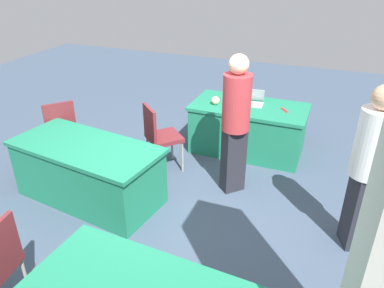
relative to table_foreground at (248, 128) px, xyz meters
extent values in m
plane|color=#3D4C60|center=(0.41, 1.90, -0.38)|extent=(14.40, 14.40, 0.00)
cube|color=#1E7A56|center=(0.00, 0.00, 0.35)|extent=(1.73, 0.92, 0.05)
cube|color=#1E7A56|center=(0.00, 0.00, -0.03)|extent=(1.66, 0.88, 0.70)
cube|color=#1E7A56|center=(1.53, 1.97, 0.35)|extent=(1.95, 1.11, 0.05)
cube|color=#1E7A56|center=(1.53, 1.97, -0.03)|extent=(1.87, 1.06, 0.70)
cylinder|color=#9E9993|center=(0.97, 0.70, -0.15)|extent=(0.03, 0.03, 0.47)
cylinder|color=#9E9993|center=(0.70, 0.96, -0.15)|extent=(0.03, 0.03, 0.47)
cylinder|color=#9E9993|center=(1.24, 0.97, -0.15)|extent=(0.03, 0.03, 0.47)
cylinder|color=#9E9993|center=(0.96, 1.23, -0.15)|extent=(0.03, 0.03, 0.47)
cube|color=maroon|center=(0.97, 0.97, 0.12)|extent=(0.62, 0.62, 0.06)
cube|color=maroon|center=(1.10, 1.11, 0.37)|extent=(0.33, 0.32, 0.45)
cylinder|color=#9E9993|center=(2.78, 1.29, -0.15)|extent=(0.03, 0.03, 0.45)
cylinder|color=#9E9993|center=(2.54, 1.00, -0.15)|extent=(0.03, 0.03, 0.45)
cylinder|color=#9E9993|center=(2.49, 1.54, -0.15)|extent=(0.03, 0.03, 0.45)
cylinder|color=#9E9993|center=(2.25, 1.24, -0.15)|extent=(0.03, 0.03, 0.45)
cube|color=maroon|center=(2.52, 1.27, 0.10)|extent=(0.62, 0.62, 0.06)
cube|color=maroon|center=(2.36, 1.40, 0.36)|extent=(0.30, 0.35, 0.45)
cylinder|color=#9E9993|center=(1.17, 3.47, -0.16)|extent=(0.03, 0.03, 0.44)
cube|color=#26262D|center=(-0.08, 1.13, 0.06)|extent=(0.32, 0.33, 0.87)
cylinder|color=#B23338|center=(-0.08, 1.13, 0.84)|extent=(0.48, 0.48, 0.69)
sphere|color=beige|center=(-0.08, 1.13, 1.30)|extent=(0.24, 0.24, 0.24)
cube|color=#26262D|center=(-1.55, 1.67, 0.05)|extent=(0.26, 0.32, 0.86)
cylinder|color=white|center=(-1.55, 1.67, 0.83)|extent=(0.43, 0.43, 0.68)
cube|color=silver|center=(-0.03, -0.05, 0.38)|extent=(0.34, 0.24, 0.02)
cube|color=#B7B7BC|center=(-0.02, -0.19, 0.49)|extent=(0.32, 0.10, 0.19)
sphere|color=beige|center=(0.49, 0.14, 0.44)|extent=(0.12, 0.12, 0.12)
cube|color=red|center=(-0.52, 0.00, 0.38)|extent=(0.13, 0.17, 0.01)
camera|label=1|loc=(-1.10, 5.19, 2.43)|focal=34.97mm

